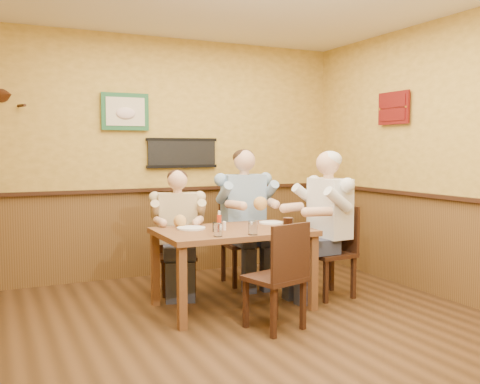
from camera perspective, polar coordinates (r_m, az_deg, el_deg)
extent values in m
plane|color=#34200F|center=(4.24, -1.04, -16.05)|extent=(5.00, 5.00, 0.00)
cube|color=gold|center=(6.34, -10.38, 3.66)|extent=(5.00, 0.02, 2.80)
cube|color=gold|center=(5.49, 23.51, 3.21)|extent=(0.02, 5.00, 2.80)
cube|color=brown|center=(6.39, -10.22, -4.43)|extent=(5.00, 0.02, 1.00)
cube|color=brown|center=(5.57, 23.07, -6.09)|extent=(0.02, 5.00, 1.00)
cube|color=black|center=(6.44, -6.19, 4.16)|extent=(0.88, 0.03, 0.34)
cube|color=#1E5932|center=(6.26, -12.15, 8.38)|extent=(0.54, 0.03, 0.42)
cube|color=#601010|center=(6.22, 16.07, 8.60)|extent=(0.03, 0.48, 0.36)
cube|color=brown|center=(5.01, -0.76, -4.25)|extent=(1.40, 0.90, 0.05)
cube|color=brown|center=(4.50, -6.21, -10.18)|extent=(0.07, 0.07, 0.70)
cube|color=brown|center=(5.05, 7.81, -8.56)|extent=(0.07, 0.07, 0.70)
cube|color=brown|center=(5.23, -9.03, -8.13)|extent=(0.07, 0.07, 0.70)
cube|color=brown|center=(5.71, 3.50, -7.00)|extent=(0.07, 0.07, 0.70)
cylinder|color=white|center=(4.58, -2.36, -4.07)|extent=(0.09, 0.09, 0.11)
cylinder|color=silver|center=(4.67, 1.39, -3.84)|extent=(0.10, 0.10, 0.12)
cylinder|color=black|center=(4.93, 5.15, -3.43)|extent=(0.11, 0.11, 0.12)
cylinder|color=red|center=(4.88, -2.24, -3.21)|extent=(0.04, 0.04, 0.17)
cylinder|color=white|center=(4.93, -1.69, -3.63)|extent=(0.04, 0.04, 0.08)
cylinder|color=black|center=(4.85, -2.74, -3.75)|extent=(0.05, 0.05, 0.09)
cylinder|color=silver|center=(5.03, -5.24, -3.85)|extent=(0.28, 0.28, 0.02)
cylinder|color=white|center=(5.40, 3.32, -3.27)|extent=(0.30, 0.30, 0.02)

